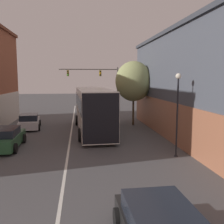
{
  "coord_description": "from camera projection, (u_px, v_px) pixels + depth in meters",
  "views": [
    {
      "loc": [
        0.77,
        -4.04,
        4.65
      ],
      "look_at": [
        3.39,
        17.01,
        1.96
      ],
      "focal_mm": 42.0,
      "sensor_mm": 36.0,
      "label": 1
    }
  ],
  "objects": [
    {
      "name": "lane_center_line",
      "position": [
        71.0,
        134.0,
        22.08
      ],
      "size": [
        0.14,
        47.77,
        0.01
      ],
      "color": "silver",
      "rests_on": "ground_plane"
    },
    {
      "name": "bus",
      "position": [
        93.0,
        108.0,
        22.96
      ],
      "size": [
        3.23,
        11.49,
        3.79
      ],
      "rotation": [
        0.0,
        0.0,
        1.61
      ],
      "color": "silver",
      "rests_on": "ground_plane"
    },
    {
      "name": "parked_car_left_near",
      "position": [
        5.0,
        138.0,
        17.57
      ],
      "size": [
        2.1,
        4.49,
        1.41
      ],
      "rotation": [
        0.0,
        0.0,
        1.58
      ],
      "color": "#285633",
      "rests_on": "ground_plane"
    },
    {
      "name": "parked_car_left_mid",
      "position": [
        29.0,
        122.0,
        24.64
      ],
      "size": [
        2.35,
        4.36,
        1.38
      ],
      "rotation": [
        0.0,
        0.0,
        1.68
      ],
      "color": "silver",
      "rests_on": "ground_plane"
    },
    {
      "name": "traffic_signal_gantry",
      "position": [
        100.0,
        80.0,
        35.61
      ],
      "size": [
        7.99,
        0.36,
        6.23
      ],
      "color": "#514C47",
      "rests_on": "ground_plane"
    },
    {
      "name": "street_lamp",
      "position": [
        177.0,
        107.0,
        15.43
      ],
      "size": [
        0.34,
        0.34,
        4.98
      ],
      "color": "black",
      "rests_on": "ground_plane"
    },
    {
      "name": "street_tree_near",
      "position": [
        134.0,
        81.0,
        26.22
      ],
      "size": [
        3.64,
        3.28,
        6.42
      ],
      "color": "#4C3823",
      "rests_on": "ground_plane"
    }
  ]
}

